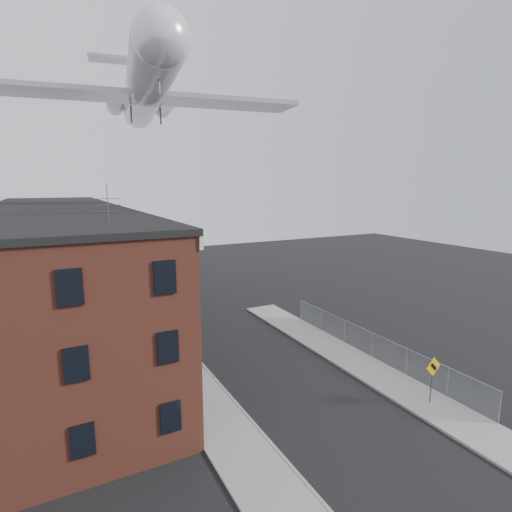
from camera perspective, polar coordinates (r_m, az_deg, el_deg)
The scene contains 19 objects.
ground at distance 22.76m, azimuth 11.75°, elevation -22.16°, with size 120.00×120.00×0.00m, color black.
sidewalk_left at distance 41.12m, azimuth -16.60°, elevation -7.27°, with size 3.00×62.00×0.12m, color gray.
sidewalk_right at distance 29.94m, azimuth 12.73°, elevation -13.79°, with size 3.00×26.00×0.12m, color gray.
curb_left at distance 41.39m, azimuth -14.62°, elevation -7.05°, with size 0.15×62.00×0.14m, color gray.
curb_right at distance 29.09m, azimuth 10.47°, elevation -14.42°, with size 0.15×26.00×0.14m, color gray.
corner_building at distance 22.78m, azimuth -25.16°, elevation -8.54°, with size 10.31×12.30×12.15m.
row_house_a at distance 31.97m, azimuth -25.88°, elevation -3.45°, with size 11.98×7.00×10.30m.
row_house_b at distance 38.83m, azimuth -26.23°, elevation -1.22°, with size 11.98×7.00×10.30m.
row_house_c at distance 45.73m, azimuth -26.48°, elevation 0.35°, with size 11.98×7.00×10.30m.
row_house_d at distance 52.66m, azimuth -26.65°, elevation 1.50°, with size 11.98×7.00×10.30m.
row_house_e at distance 59.60m, azimuth -26.79°, elevation 2.38°, with size 11.98×7.00×10.30m.
chainlink_fence at distance 29.84m, azimuth 16.32°, elevation -12.09°, with size 0.06×18.06×1.90m.
warning_sign at distance 24.86m, azimuth 23.92°, elevation -15.00°, with size 1.10×0.11×2.80m.
utility_pole at distance 34.22m, azimuth -15.22°, elevation -2.71°, with size 1.80×0.26×9.00m.
street_tree at distance 44.08m, azimuth -17.52°, elevation -1.61°, with size 3.22×3.20×5.20m.
car_near at distance 34.88m, azimuth -11.32°, elevation -9.15°, with size 1.58×3.92×1.34m, color maroon.
car_mid at distance 42.01m, azimuth -13.96°, elevation -5.93°, with size 1.39×3.99×1.31m, color black.
car_far at distance 46.23m, azimuth -15.57°, elevation -4.55°, with size 1.78×4.38×1.27m, color gray.
airplane at distance 39.49m, azimuth -15.55°, elevation 21.93°, with size 26.17×29.89×8.60m.
Camera 1 is at (-12.48, -14.69, 12.10)m, focal length 28.00 mm.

